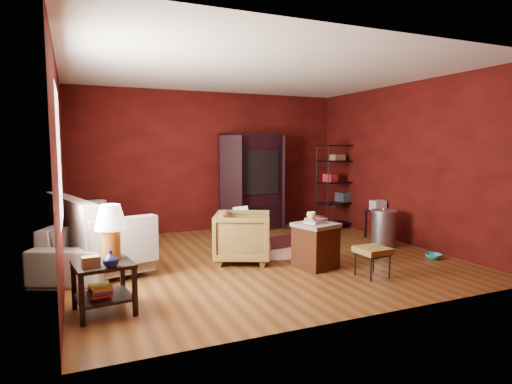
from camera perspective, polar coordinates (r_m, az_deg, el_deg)
room at (r=6.39m, az=0.44°, el=3.39°), size 5.54×5.04×2.84m
sofa at (r=6.58m, az=-20.41°, el=-5.30°), size 1.56×2.36×0.90m
armchair at (r=6.36m, az=-1.72°, el=-5.66°), size 1.01×1.03×0.82m
pet_bowl_steel at (r=6.89m, az=15.40°, el=-7.38°), size 0.26×0.13×0.25m
pet_bowl_turquoise at (r=7.10m, az=22.61°, el=-7.27°), size 0.25×0.14×0.24m
vase at (r=4.44m, az=-18.80°, el=-8.49°), size 0.17×0.18×0.16m
mug at (r=5.94m, az=7.39°, el=-3.00°), size 0.15×0.13×0.13m
side_table at (r=4.70m, az=-19.24°, el=-7.04°), size 0.63×0.63×1.10m
sofa_cushions at (r=6.53m, az=-20.83°, el=-5.36°), size 1.37×2.34×0.92m
hamper at (r=6.11m, az=7.95°, el=-6.95°), size 0.64×0.64×0.73m
footstool at (r=5.82m, az=15.29°, el=-7.64°), size 0.40×0.40×0.39m
rug_round at (r=7.11m, az=2.19°, el=-7.73°), size 1.36×1.36×0.01m
rug_oriental at (r=7.58m, az=2.10°, el=-6.79°), size 1.36×0.98×0.01m
laptop_desk at (r=6.99m, az=-1.27°, el=-4.29°), size 0.68×0.60×0.72m
tv_armoire at (r=8.75m, az=-0.60°, el=1.63°), size 1.53×0.98×1.97m
wire_shelving at (r=9.06m, az=10.77°, el=1.23°), size 0.91×0.53×1.74m
small_stand at (r=8.25m, az=15.94°, el=-2.34°), size 0.36×0.36×0.71m
trash_can at (r=7.62m, az=16.60°, el=-4.64°), size 0.53×0.53×0.68m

